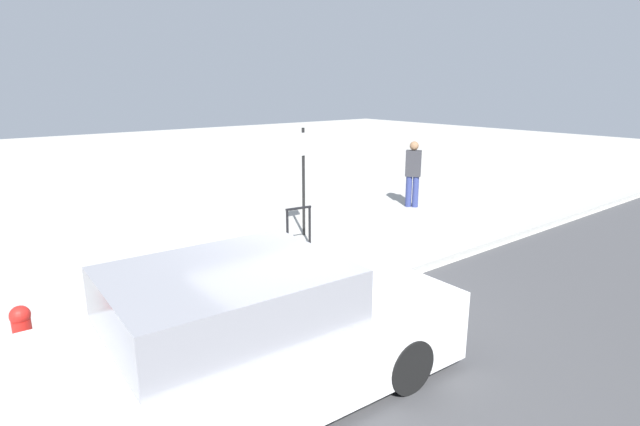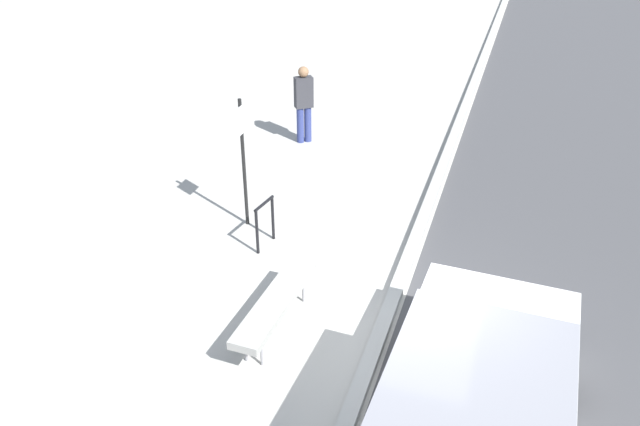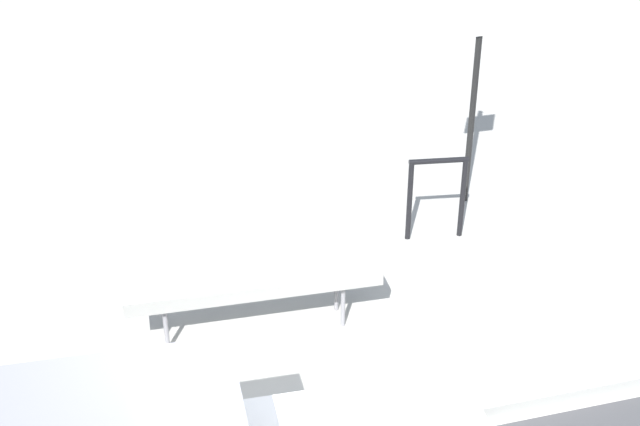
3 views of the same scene
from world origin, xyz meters
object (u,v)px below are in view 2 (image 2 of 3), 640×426
object	(u,v)px
bench	(276,302)
parked_car_near	(472,425)
sign_post	(244,152)
pedestrian	(304,102)
bike_rack	(265,220)

from	to	relation	value
bench	parked_car_near	world-z (taller)	parked_car_near
sign_post	pedestrian	bearing A→B (deg)	4.56
bench	parked_car_near	bearing A→B (deg)	-116.08
sign_post	parked_car_near	size ratio (longest dim) A/B	0.49
bike_rack	pedestrian	bearing A→B (deg)	11.40
bike_rack	sign_post	xyz separation A→B (m)	(0.57, 0.58, 0.88)
bench	sign_post	distance (m)	3.07
pedestrian	bench	bearing A→B (deg)	-110.68
pedestrian	parked_car_near	bearing A→B (deg)	-96.54
bike_rack	parked_car_near	size ratio (longest dim) A/B	0.18
bike_rack	parked_car_near	bearing A→B (deg)	-132.63
parked_car_near	bench	bearing A→B (deg)	64.28
pedestrian	sign_post	bearing A→B (deg)	-122.45
pedestrian	parked_car_near	size ratio (longest dim) A/B	0.37
bike_rack	parked_car_near	world-z (taller)	parked_car_near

